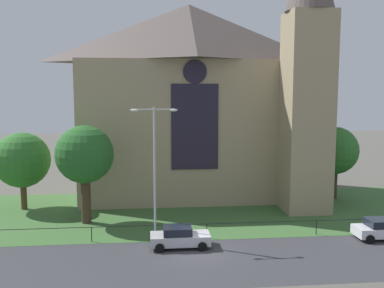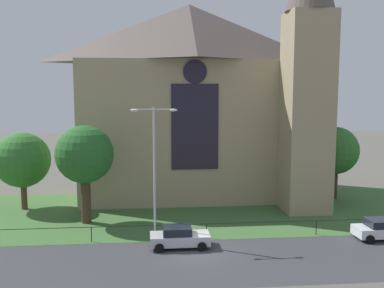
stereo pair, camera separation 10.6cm
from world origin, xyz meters
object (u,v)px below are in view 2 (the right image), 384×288
at_px(church_building, 197,99).
at_px(tree_right_far, 335,151).
at_px(tree_left_far, 22,160).
at_px(parked_car_white, 382,229).
at_px(streetlamp_near, 154,158).
at_px(tree_left_near, 85,155).
at_px(parked_car_silver, 179,237).

relative_size(church_building, tree_right_far, 3.49).
xyz_separation_m(tree_left_far, parked_car_white, (29.07, -11.12, -3.91)).
distance_m(church_building, tree_right_far, 15.17).
distance_m(tree_left_far, streetlamp_near, 15.69).
distance_m(tree_left_far, tree_left_near, 8.14).
distance_m(tree_right_far, parked_car_white, 13.11).
bearing_deg(parked_car_white, tree_left_near, 164.27).
relative_size(tree_right_far, streetlamp_near, 0.75).
height_order(tree_left_far, parked_car_white, tree_left_far).
height_order(tree_left_far, tree_right_far, tree_right_far).
bearing_deg(parked_car_white, parked_car_silver, -179.09).
bearing_deg(tree_left_near, streetlamp_near, -40.81).
bearing_deg(tree_left_near, church_building, 42.15).
bearing_deg(streetlamp_near, tree_left_near, 139.19).
bearing_deg(parked_car_white, church_building, 127.87).
xyz_separation_m(tree_left_far, tree_right_far, (30.61, 1.20, 0.30)).
height_order(tree_left_near, tree_right_far, tree_left_near).
bearing_deg(tree_right_far, church_building, 166.56).
bearing_deg(tree_left_far, streetlamp_near, -38.91).
distance_m(tree_left_near, parked_car_white, 24.01).
bearing_deg(tree_left_near, tree_left_far, 142.87).
bearing_deg(streetlamp_near, parked_car_silver, -44.04).
xyz_separation_m(tree_right_far, streetlamp_near, (-18.46, -11.01, 1.18)).
height_order(tree_left_far, streetlamp_near, streetlamp_near).
bearing_deg(tree_left_near, parked_car_white, -15.42).
height_order(streetlamp_near, parked_car_white, streetlamp_near).
bearing_deg(tree_left_far, tree_right_far, 2.25).
xyz_separation_m(tree_left_far, parked_car_silver, (13.84, -11.44, -3.91)).
height_order(church_building, parked_car_white, church_building).
relative_size(church_building, parked_car_white, 6.18).
relative_size(tree_right_far, parked_car_white, 1.77).
distance_m(tree_left_far, parked_car_white, 31.37).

